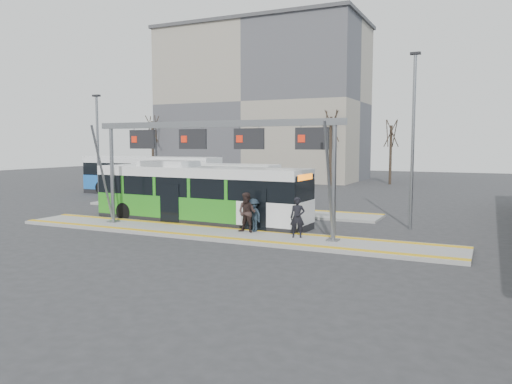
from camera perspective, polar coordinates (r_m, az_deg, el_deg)
ground at (r=23.56m, az=-4.41°, el=-4.94°), size 120.00×120.00×0.00m
platform_main at (r=23.55m, az=-4.41°, el=-4.76°), size 22.00×3.00×0.15m
platform_second at (r=32.38m, az=-3.58°, el=-1.93°), size 20.00×3.00×0.15m
tactile_main at (r=23.54m, az=-4.42°, el=-4.56°), size 22.00×2.65×0.02m
tactile_second at (r=33.38m, az=-2.63°, el=-1.55°), size 20.00×0.35×0.02m
gantry at (r=23.57m, az=-4.92°, el=5.57°), size 13.00×1.68×5.20m
apartment_block at (r=61.84m, az=0.79°, el=10.12°), size 24.50×12.50×18.40m
hero_bus at (r=26.89m, az=-6.54°, el=-0.36°), size 12.29×3.19×3.35m
bg_bus_green at (r=36.82m, az=-6.01°, el=1.02°), size 11.32×2.49×2.83m
bg_bus_blue at (r=43.01m, az=-11.94°, el=1.82°), size 12.28×3.04×3.19m
passenger_a at (r=22.06m, az=4.76°, el=-2.91°), size 0.75×0.60×1.79m
passenger_b at (r=23.23m, az=-1.03°, el=-2.36°), size 0.91×0.72×1.87m
passenger_c at (r=23.50m, az=-0.26°, el=-2.66°), size 1.16×1.00×1.56m
tree_left at (r=51.46m, az=8.56°, el=7.41°), size 1.40×1.40×7.93m
tree_mid at (r=54.30m, az=15.18°, el=6.44°), size 1.40×1.40×7.01m
tree_far at (r=60.84m, az=-11.76°, el=7.01°), size 1.40×1.40×7.85m
lamp_west at (r=33.47m, az=-17.62°, el=4.67°), size 0.50×0.25×7.36m
lamp_east at (r=25.99m, az=17.50°, el=6.01°), size 0.50×0.25×8.72m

